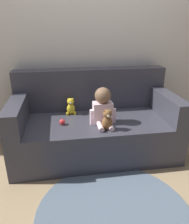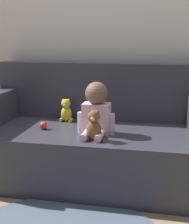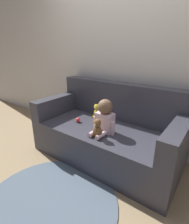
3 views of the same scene
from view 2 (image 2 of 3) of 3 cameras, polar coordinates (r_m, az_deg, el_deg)
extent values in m
plane|color=#9E8460|center=(2.62, -0.53, -12.08)|extent=(12.00, 12.00, 0.00)
cube|color=silver|center=(2.88, 1.64, 16.84)|extent=(8.00, 0.05, 2.60)
cube|color=#383842|center=(2.53, -0.54, -7.68)|extent=(1.79, 0.87, 0.43)
cube|color=#383842|center=(2.74, 0.93, 3.88)|extent=(1.79, 0.18, 0.49)
cube|color=silver|center=(2.31, 0.36, -1.16)|extent=(0.20, 0.12, 0.23)
sphere|color=brown|center=(2.27, 0.37, 3.46)|extent=(0.17, 0.17, 0.17)
cylinder|color=silver|center=(2.21, -1.65, -4.21)|extent=(0.05, 0.16, 0.05)
cylinder|color=silver|center=(2.19, 0.92, -4.37)|extent=(0.05, 0.16, 0.05)
cylinder|color=silver|center=(2.33, -2.53, -1.94)|extent=(0.05, 0.05, 0.16)
cylinder|color=silver|center=(2.28, 3.13, -2.24)|extent=(0.05, 0.05, 0.16)
ellipsoid|color=brown|center=(2.16, -0.11, -3.35)|extent=(0.10, 0.09, 0.14)
sphere|color=brown|center=(2.13, -0.14, -0.80)|extent=(0.09, 0.09, 0.09)
sphere|color=brown|center=(2.13, -0.88, 0.08)|extent=(0.02, 0.02, 0.02)
sphere|color=brown|center=(2.12, 0.60, 0.01)|extent=(0.02, 0.02, 0.02)
sphere|color=beige|center=(2.10, -0.33, -1.19)|extent=(0.03, 0.03, 0.03)
cylinder|color=brown|center=(2.17, -1.40, -4.76)|extent=(0.03, 0.06, 0.03)
cylinder|color=brown|center=(2.16, 1.00, -4.91)|extent=(0.03, 0.06, 0.03)
ellipsoid|color=yellow|center=(2.67, -5.17, -0.35)|extent=(0.09, 0.08, 0.13)
sphere|color=yellow|center=(2.64, -5.24, 1.54)|extent=(0.08, 0.08, 0.08)
sphere|color=yellow|center=(2.65, -5.78, 2.18)|extent=(0.02, 0.02, 0.02)
sphere|color=yellow|center=(2.63, -4.73, 2.15)|extent=(0.02, 0.02, 0.02)
sphere|color=beige|center=(2.62, -5.43, 1.28)|extent=(0.03, 0.03, 0.03)
cylinder|color=yellow|center=(2.68, -6.10, -1.40)|extent=(0.03, 0.05, 0.03)
cylinder|color=yellow|center=(2.65, -4.38, -1.49)|extent=(0.03, 0.05, 0.03)
sphere|color=red|center=(2.46, -9.34, -2.46)|extent=(0.06, 0.06, 0.06)
camera|label=1|loc=(0.90, -75.09, 23.69)|focal=35.00mm
camera|label=3|loc=(0.90, 55.21, 22.85)|focal=28.00mm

